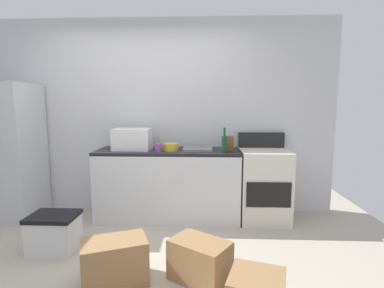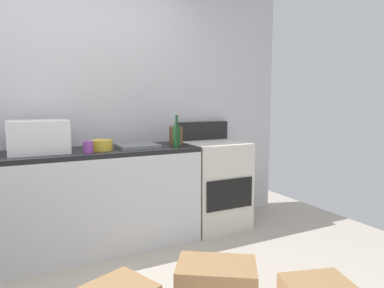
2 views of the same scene
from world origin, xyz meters
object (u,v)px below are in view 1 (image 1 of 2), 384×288
object	(u,v)px
wine_bottle	(224,144)
cardboard_box_medium	(200,261)
stove_oven	(264,184)
cardboard_box_small	(115,262)
microwave	(133,139)
knife_block	(229,143)
mixing_bowl	(171,147)
coffee_mug	(158,148)
refrigerator	(9,152)
storage_bin	(54,232)

from	to	relation	value
wine_bottle	cardboard_box_medium	bearing A→B (deg)	-102.93
stove_oven	cardboard_box_small	world-z (taller)	stove_oven
microwave	cardboard_box_medium	distance (m)	1.83
microwave	knife_block	world-z (taller)	microwave
knife_block	mixing_bowl	xyz separation A→B (m)	(-0.73, -0.05, -0.04)
mixing_bowl	coffee_mug	bearing A→B (deg)	-137.28
refrigerator	storage_bin	bearing A→B (deg)	-40.82
cardboard_box_small	mixing_bowl	bearing A→B (deg)	77.16
stove_oven	storage_bin	bearing A→B (deg)	-157.77
stove_oven	knife_block	distance (m)	0.69
stove_oven	microwave	size ratio (longest dim) A/B	2.39
mixing_bowl	cardboard_box_small	size ratio (longest dim) A/B	0.37
knife_block	cardboard_box_medium	bearing A→B (deg)	-104.23
knife_block	microwave	bearing A→B (deg)	179.41
wine_bottle	storage_bin	xyz separation A→B (m)	(-1.74, -0.72, -0.82)
cardboard_box_small	coffee_mug	bearing A→B (deg)	81.94
storage_bin	stove_oven	bearing A→B (deg)	22.23
cardboard_box_small	cardboard_box_medium	bearing A→B (deg)	5.50
coffee_mug	mixing_bowl	xyz separation A→B (m)	(0.14, 0.13, -0.00)
microwave	storage_bin	world-z (taller)	microwave
refrigerator	storage_bin	xyz separation A→B (m)	(1.01, -0.87, -0.67)
wine_bottle	cardboard_box_small	distance (m)	1.77
wine_bottle	coffee_mug	bearing A→B (deg)	179.43
refrigerator	cardboard_box_medium	size ratio (longest dim) A/B	3.63
refrigerator	storage_bin	world-z (taller)	refrigerator
stove_oven	mixing_bowl	xyz separation A→B (m)	(-1.18, -0.07, 0.48)
stove_oven	cardboard_box_medium	distance (m)	1.61
microwave	cardboard_box_medium	xyz separation A→B (m)	(0.88, -1.36, -0.86)
knife_block	storage_bin	world-z (taller)	knife_block
storage_bin	wine_bottle	bearing A→B (deg)	22.49
refrigerator	knife_block	xyz separation A→B (m)	(2.82, 0.03, 0.12)
microwave	storage_bin	distance (m)	1.38
cardboard_box_medium	wine_bottle	bearing A→B (deg)	77.07
stove_oven	knife_block	world-z (taller)	stove_oven
stove_oven	cardboard_box_medium	xyz separation A→B (m)	(-0.79, -1.37, -0.29)
stove_oven	coffee_mug	size ratio (longest dim) A/B	11.00
coffee_mug	cardboard_box_small	size ratio (longest dim) A/B	0.19
wine_bottle	coffee_mug	xyz separation A→B (m)	(-0.79, 0.01, -0.06)
refrigerator	coffee_mug	xyz separation A→B (m)	(1.96, -0.14, 0.08)
cardboard_box_medium	storage_bin	size ratio (longest dim) A/B	1.04
knife_block	storage_bin	bearing A→B (deg)	-153.57
mixing_bowl	cardboard_box_medium	bearing A→B (deg)	-73.35
refrigerator	cardboard_box_small	bearing A→B (deg)	-37.76
stove_oven	coffee_mug	world-z (taller)	stove_oven
coffee_mug	storage_bin	size ratio (longest dim) A/B	0.22
microwave	cardboard_box_small	xyz separation A→B (m)	(0.18, -1.43, -0.85)
stove_oven	microwave	world-z (taller)	microwave
coffee_mug	refrigerator	bearing A→B (deg)	175.89
stove_oven	knife_block	xyz separation A→B (m)	(-0.45, -0.02, 0.52)
refrigerator	microwave	bearing A→B (deg)	1.63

